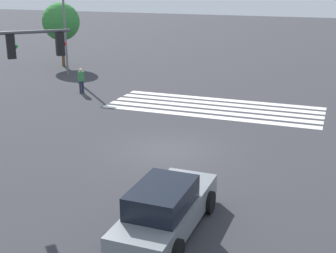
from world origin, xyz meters
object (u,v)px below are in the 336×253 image
at_px(pedestrian, 81,79).
at_px(tree_corner_a, 61,22).
at_px(car_1, 166,209).
at_px(street_light_pole_a, 64,7).

distance_m(pedestrian, tree_corner_a, 10.69).
xyz_separation_m(car_1, pedestrian, (11.21, -14.30, 0.17)).
bearing_deg(street_light_pole_a, pedestrian, 129.69).
relative_size(car_1, street_light_pole_a, 0.57).
bearing_deg(car_1, street_light_pole_a, 39.12).
xyz_separation_m(pedestrian, tree_corner_a, (6.48, -8.04, 2.77)).
distance_m(car_1, street_light_pole_a, 25.24).
height_order(street_light_pole_a, tree_corner_a, street_light_pole_a).
distance_m(street_light_pole_a, tree_corner_a, 3.89).
height_order(pedestrian, tree_corner_a, tree_corner_a).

